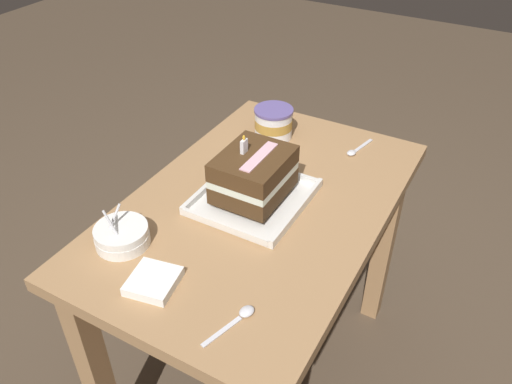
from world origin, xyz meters
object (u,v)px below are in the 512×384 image
bowl_stack (122,236)px  birthday_cake (253,175)px  serving_spoon_near_tray (354,151)px  serving_spoon_by_bowls (242,315)px  ice_cream_tub (273,123)px  foil_tray (253,199)px  napkin_pile (153,281)px

bowl_stack → birthday_cake: bearing=-32.6°
serving_spoon_near_tray → birthday_cake: bearing=157.3°
birthday_cake → serving_spoon_by_bowls: 0.39m
ice_cream_tub → serving_spoon_by_bowls: size_ratio=0.90×
foil_tray → serving_spoon_by_bowls: 0.39m
birthday_cake → ice_cream_tub: size_ratio=1.63×
serving_spoon_near_tray → napkin_pile: 0.74m
foil_tray → napkin_pile: 0.37m
bowl_stack → serving_spoon_near_tray: bearing=-27.4°
foil_tray → serving_spoon_near_tray: bearing=-22.7°
foil_tray → bowl_stack: 0.35m
foil_tray → ice_cream_tub: size_ratio=2.42×
serving_spoon_near_tray → serving_spoon_by_bowls: (-0.70, -0.02, 0.00)m
birthday_cake → ice_cream_tub: (0.32, 0.11, -0.03)m
bowl_stack → ice_cream_tub: (0.61, -0.08, 0.02)m
foil_tray → serving_spoon_by_bowls: (-0.35, -0.17, -0.00)m
serving_spoon_near_tray → napkin_pile: size_ratio=1.08×
serving_spoon_near_tray → serving_spoon_by_bowls: 0.70m
birthday_cake → ice_cream_tub: birthday_cake is taller
foil_tray → bowl_stack: bowl_stack is taller
foil_tray → ice_cream_tub: ice_cream_tub is taller
ice_cream_tub → foil_tray: bearing=-161.4°
foil_tray → serving_spoon_near_tray: size_ratio=2.26×
bowl_stack → serving_spoon_by_bowls: (-0.05, -0.36, -0.02)m
napkin_pile → foil_tray: bearing=-6.3°
bowl_stack → serving_spoon_near_tray: 0.73m
bowl_stack → serving_spoon_near_tray: bowl_stack is taller
birthday_cake → bowl_stack: bearing=147.4°
serving_spoon_by_bowls → serving_spoon_near_tray: bearing=1.8°
foil_tray → birthday_cake: 0.07m
foil_tray → serving_spoon_by_bowls: foil_tray is taller
serving_spoon_by_bowls → ice_cream_tub: bearing=22.7°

